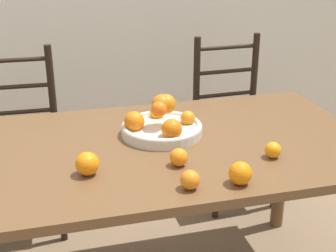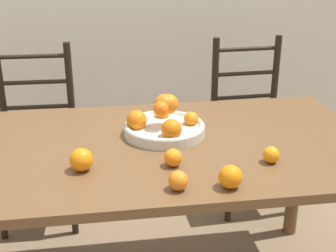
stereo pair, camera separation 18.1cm
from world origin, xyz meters
The scene contains 9 objects.
dining_table centered at (0.00, 0.00, 0.67)m, with size 1.83×0.94×0.76m.
fruit_bowl centered at (0.09, 0.09, 0.81)m, with size 0.33×0.33×0.17m.
orange_loose_0 centered at (0.24, -0.38, 0.80)m, with size 0.08×0.08×0.08m.
orange_loose_1 centered at (0.43, -0.23, 0.79)m, with size 0.06×0.06×0.06m.
orange_loose_2 centered at (0.08, -0.20, 0.80)m, with size 0.07×0.07×0.07m.
orange_loose_3 centered at (-0.24, -0.19, 0.80)m, with size 0.08×0.08×0.08m.
orange_loose_4 centered at (0.07, -0.37, 0.80)m, with size 0.07×0.07×0.07m.
chair_left centered at (-0.53, 0.78, 0.48)m, with size 0.43×0.41×0.99m.
chair_right centered at (0.71, 0.78, 0.48)m, with size 0.44×0.42×0.99m.
Camera 2 is at (-0.16, -1.68, 1.52)m, focal length 50.00 mm.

